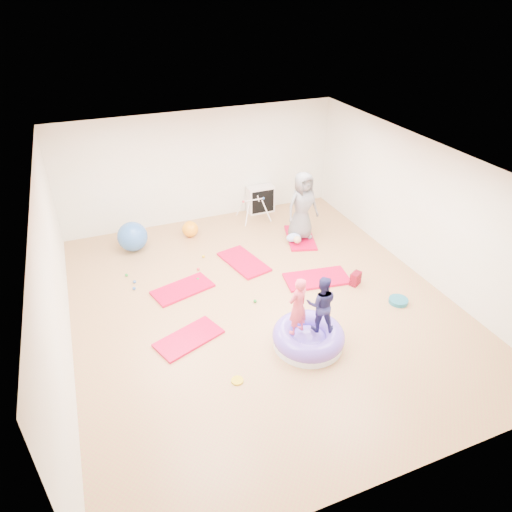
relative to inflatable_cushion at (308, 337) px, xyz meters
name	(u,v)px	position (x,y,z in m)	size (l,w,h in m)	color
room	(262,240)	(-0.29, 1.38, 1.25)	(7.01, 8.01, 2.81)	#AB8B4F
gym_mat_front_left	(189,338)	(-1.88, 0.88, -0.13)	(1.16, 0.58, 0.05)	red
gym_mat_mid_left	(183,289)	(-1.62, 2.37, -0.13)	(1.20, 0.60, 0.05)	red
gym_mat_center_back	(244,262)	(-0.11, 2.88, -0.13)	(1.28, 0.64, 0.05)	red
gym_mat_right	(317,279)	(1.08, 1.69, -0.12)	(1.33, 0.66, 0.06)	red
gym_mat_rear_right	(300,238)	(1.56, 3.42, -0.13)	(1.23, 0.62, 0.05)	red
inflatable_cushion	(308,337)	(0.00, 0.00, 0.00)	(1.24, 1.24, 0.39)	white
child_pink	(298,304)	(-0.21, 0.05, 0.74)	(0.39, 0.26, 1.07)	#F04761
child_navy	(322,302)	(0.19, -0.02, 0.73)	(0.51, 0.39, 1.04)	navy
adult_caregiver	(302,206)	(1.56, 3.40, 0.72)	(0.80, 0.52, 1.65)	slate
infant	(295,238)	(1.31, 3.23, 0.01)	(0.37, 0.38, 0.22)	#9FB7EA
ball_pit_balls	(194,284)	(-1.36, 2.45, -0.12)	(3.05, 3.36, 0.07)	#2D5DAC
exercise_ball_blue	(133,237)	(-2.27, 4.38, 0.19)	(0.69, 0.69, 0.69)	#2D5DAC
exercise_ball_orange	(190,229)	(-0.89, 4.52, 0.04)	(0.39, 0.39, 0.39)	orange
infant_play_gym	(253,206)	(0.88, 4.80, 0.23)	(0.75, 0.71, 0.57)	silver
cube_shelf	(261,199)	(1.23, 5.17, 0.21)	(0.71, 0.35, 0.71)	silver
balance_disc	(398,301)	(2.18, 0.40, -0.11)	(0.37, 0.37, 0.08)	#186176
backpack	(356,279)	(1.74, 1.25, -0.01)	(0.24, 0.15, 0.28)	red
yellow_toy	(237,381)	(-1.42, -0.35, -0.14)	(0.19, 0.19, 0.03)	gold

